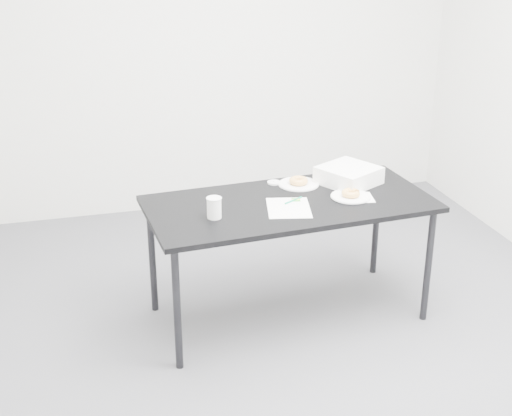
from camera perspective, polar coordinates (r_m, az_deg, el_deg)
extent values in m
plane|color=#4D4D52|center=(4.13, 1.53, -9.82)|extent=(4.00, 4.00, 0.00)
cube|color=silver|center=(5.50, -4.43, 13.48)|extent=(4.00, 0.02, 2.70)
cube|color=black|center=(3.98, 2.71, 0.33)|extent=(1.64, 0.86, 0.03)
cylinder|color=black|center=(3.68, -6.33, -8.09)|extent=(0.04, 0.04, 0.69)
cylinder|color=black|center=(4.22, -8.30, -3.95)|extent=(0.04, 0.04, 0.69)
cylinder|color=black|center=(4.20, 13.61, -4.53)|extent=(0.04, 0.04, 0.69)
cylinder|color=black|center=(4.68, 9.58, -1.28)|extent=(0.04, 0.04, 0.69)
cube|color=white|center=(3.89, 2.63, 0.01)|extent=(0.29, 0.34, 0.00)
cube|color=green|center=(3.99, 3.22, 0.66)|extent=(0.06, 0.06, 0.00)
cylinder|color=#0B835F|center=(3.97, 3.00, 0.62)|extent=(0.12, 0.08, 0.01)
cube|color=white|center=(4.06, 8.21, 0.83)|extent=(0.18, 0.18, 0.00)
cylinder|color=white|center=(4.06, 7.59, 0.92)|extent=(0.23, 0.23, 0.01)
torus|color=gold|center=(4.05, 7.60, 1.19)|extent=(0.14, 0.14, 0.04)
cylinder|color=white|center=(4.22, 3.42, 1.91)|extent=(0.24, 0.24, 0.01)
torus|color=gold|center=(4.21, 3.43, 2.19)|extent=(0.13, 0.13, 0.04)
cylinder|color=white|center=(3.74, -3.37, 0.02)|extent=(0.08, 0.08, 0.11)
cylinder|color=silver|center=(4.24, 1.44, 2.05)|extent=(0.08, 0.08, 0.01)
cube|color=white|center=(4.26, 7.43, 2.62)|extent=(0.41, 0.41, 0.10)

